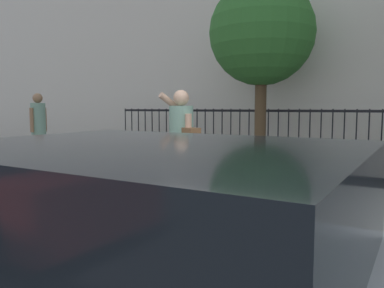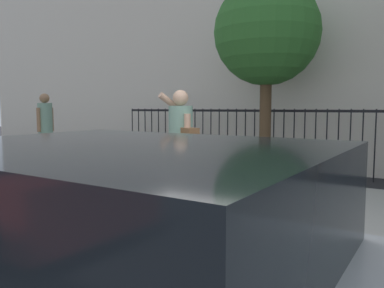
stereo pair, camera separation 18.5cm
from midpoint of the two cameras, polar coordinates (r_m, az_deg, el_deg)
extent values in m
plane|color=black|center=(4.15, 2.25, -17.72)|extent=(60.00, 60.00, 0.00)
cube|color=gray|center=(6.03, 12.93, -9.67)|extent=(28.00, 4.40, 0.15)
cube|color=black|center=(9.40, 20.66, 4.57)|extent=(12.00, 0.04, 0.06)
cylinder|color=black|center=(12.16, -8.35, 1.43)|extent=(0.03, 0.03, 1.60)
cylinder|color=black|center=(12.00, -7.43, 1.39)|extent=(0.03, 0.03, 1.60)
cylinder|color=black|center=(11.84, -6.48, 1.34)|extent=(0.03, 0.03, 1.60)
cylinder|color=black|center=(11.68, -5.50, 1.30)|extent=(0.03, 0.03, 1.60)
cylinder|color=black|center=(11.52, -4.50, 1.25)|extent=(0.03, 0.03, 1.60)
cylinder|color=black|center=(11.37, -3.47, 1.21)|extent=(0.03, 0.03, 1.60)
cylinder|color=black|center=(11.23, -2.41, 1.16)|extent=(0.03, 0.03, 1.60)
cylinder|color=black|center=(11.08, -1.32, 1.10)|extent=(0.03, 0.03, 1.60)
cylinder|color=black|center=(10.94, -0.21, 1.05)|extent=(0.03, 0.03, 1.60)
cylinder|color=black|center=(10.81, 0.93, 1.00)|extent=(0.03, 0.03, 1.60)
cylinder|color=black|center=(10.68, 2.10, 0.94)|extent=(0.03, 0.03, 1.60)
cylinder|color=black|center=(10.55, 3.30, 0.88)|extent=(0.03, 0.03, 1.60)
cylinder|color=black|center=(10.43, 4.53, 0.82)|extent=(0.03, 0.03, 1.60)
cylinder|color=black|center=(10.32, 5.78, 0.76)|extent=(0.03, 0.03, 1.60)
cylinder|color=black|center=(10.21, 7.07, 0.70)|extent=(0.03, 0.03, 1.60)
cylinder|color=black|center=(10.10, 8.38, 0.63)|extent=(0.03, 0.03, 1.60)
cylinder|color=black|center=(10.00, 9.71, 0.56)|extent=(0.03, 0.03, 1.60)
cylinder|color=black|center=(9.91, 11.08, 0.50)|extent=(0.03, 0.03, 1.60)
cylinder|color=black|center=(9.82, 12.47, 0.43)|extent=(0.03, 0.03, 1.60)
cylinder|color=black|center=(9.73, 13.88, 0.35)|extent=(0.03, 0.03, 1.60)
cylinder|color=black|center=(9.66, 15.31, 0.28)|extent=(0.03, 0.03, 1.60)
cylinder|color=black|center=(9.59, 16.77, 0.21)|extent=(0.03, 0.03, 1.60)
cylinder|color=black|center=(9.52, 18.25, 0.13)|extent=(0.03, 0.03, 1.60)
cylinder|color=black|center=(9.46, 19.75, 0.05)|extent=(0.03, 0.03, 1.60)
cylinder|color=black|center=(9.41, 21.27, -0.02)|extent=(0.03, 0.03, 1.60)
cylinder|color=black|center=(9.37, 22.80, -0.10)|extent=(0.03, 0.03, 1.60)
cylinder|color=black|center=(9.33, 24.35, -0.18)|extent=(0.03, 0.03, 1.60)
cylinder|color=black|center=(9.30, 25.90, -0.26)|extent=(0.03, 0.03, 1.60)
cube|color=black|center=(1.97, -7.42, -7.95)|extent=(2.02, 1.62, 0.55)
cylinder|color=black|center=(3.55, -13.10, -16.36)|extent=(0.64, 0.23, 0.64)
cylinder|color=tan|center=(5.64, -1.19, -5.70)|extent=(0.15, 0.15, 0.79)
cylinder|color=tan|center=(5.47, -0.20, -6.05)|extent=(0.15, 0.15, 0.79)
cylinder|color=gray|center=(5.46, -0.71, 1.89)|extent=(0.46, 0.46, 0.72)
sphere|color=tan|center=(5.45, -0.72, 6.83)|extent=(0.22, 0.22, 0.22)
cylinder|color=tan|center=(5.62, -1.69, 5.67)|extent=(0.32, 0.48, 0.39)
cylinder|color=tan|center=(5.28, 0.32, 1.54)|extent=(0.09, 0.09, 0.55)
cube|color=black|center=(5.61, -0.91, 6.58)|extent=(0.07, 0.04, 0.15)
cube|color=brown|center=(5.24, 0.64, 0.57)|extent=(0.32, 0.27, 0.34)
cylinder|color=#936B4C|center=(10.20, -19.80, -0.91)|extent=(0.15, 0.15, 0.83)
cylinder|color=#936B4C|center=(10.07, -20.64, -1.02)|extent=(0.15, 0.15, 0.83)
cylinder|color=gray|center=(10.08, -20.36, 3.53)|extent=(0.37, 0.37, 0.76)
sphere|color=#936B4C|center=(10.08, -20.46, 6.35)|extent=(0.23, 0.23, 0.23)
cylinder|color=#936B4C|center=(10.22, -19.53, 3.44)|extent=(0.09, 0.09, 0.58)
cylinder|color=#936B4C|center=(9.95, -21.21, 3.34)|extent=(0.09, 0.09, 0.58)
cylinder|color=#4C3823|center=(9.08, 11.33, 3.43)|extent=(0.27, 0.27, 2.67)
sphere|color=#2D6628|center=(9.23, 11.57, 15.87)|extent=(2.39, 2.39, 2.39)
camera|label=1|loc=(0.09, -89.07, 0.09)|focal=36.14mm
camera|label=2|loc=(0.09, 90.93, -0.09)|focal=36.14mm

